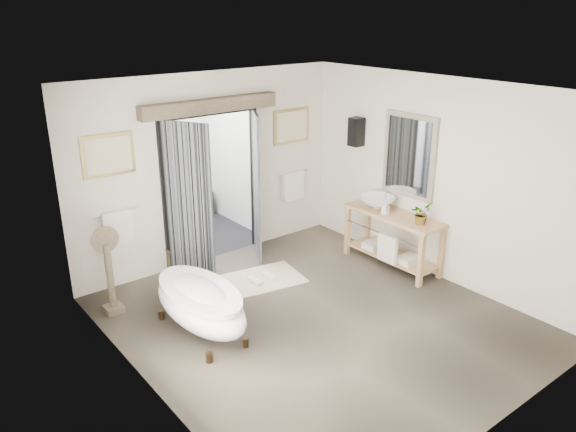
# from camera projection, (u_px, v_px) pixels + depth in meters

# --- Properties ---
(ground_plane) EXTENTS (5.00, 5.00, 0.00)m
(ground_plane) POSITION_uv_depth(u_px,v_px,m) (317.00, 320.00, 7.16)
(ground_plane) COLOR brown
(room_shell) EXTENTS (4.52, 5.02, 2.91)m
(room_shell) POSITION_uv_depth(u_px,v_px,m) (324.00, 184.00, 6.41)
(room_shell) COLOR beige
(room_shell) RESTS_ON ground_plane
(shower_room) EXTENTS (2.22, 2.01, 2.51)m
(shower_room) POSITION_uv_depth(u_px,v_px,m) (168.00, 181.00, 9.78)
(shower_room) COLOR black
(shower_room) RESTS_ON ground_plane
(back_wall_dressing) EXTENTS (3.82, 0.76, 2.52)m
(back_wall_dressing) POSITION_uv_depth(u_px,v_px,m) (216.00, 164.00, 8.32)
(back_wall_dressing) COLOR black
(back_wall_dressing) RESTS_ON ground_plane
(clawfoot_tub) EXTENTS (0.75, 1.69, 0.82)m
(clawfoot_tub) POSITION_uv_depth(u_px,v_px,m) (200.00, 303.00, 6.77)
(clawfoot_tub) COLOR #312213
(clawfoot_tub) RESTS_ON ground_plane
(vanity) EXTENTS (0.57, 1.60, 0.85)m
(vanity) POSITION_uv_depth(u_px,v_px,m) (392.00, 235.00, 8.50)
(vanity) COLOR tan
(vanity) RESTS_ON ground_plane
(pedestal_mirror) EXTENTS (0.36, 0.23, 1.20)m
(pedestal_mirror) POSITION_uv_depth(u_px,v_px,m) (110.00, 276.00, 7.20)
(pedestal_mirror) COLOR brown
(pedestal_mirror) RESTS_ON ground_plane
(rug) EXTENTS (1.32, 1.00, 0.01)m
(rug) POSITION_uv_depth(u_px,v_px,m) (260.00, 279.00, 8.22)
(rug) COLOR beige
(rug) RESTS_ON ground_plane
(slippers) EXTENTS (0.38, 0.29, 0.05)m
(slippers) POSITION_uv_depth(u_px,v_px,m) (262.00, 278.00, 8.18)
(slippers) COLOR silver
(slippers) RESTS_ON rug
(basin) EXTENTS (0.67, 0.67, 0.19)m
(basin) POSITION_uv_depth(u_px,v_px,m) (377.00, 202.00, 8.59)
(basin) COLOR white
(basin) RESTS_ON vanity
(plant) EXTENTS (0.32, 0.29, 0.32)m
(plant) POSITION_uv_depth(u_px,v_px,m) (421.00, 213.00, 7.95)
(plant) COLOR gray
(plant) RESTS_ON vanity
(soap_bottle_a) EXTENTS (0.09, 0.09, 0.19)m
(soap_bottle_a) POSITION_uv_depth(u_px,v_px,m) (386.00, 208.00, 8.36)
(soap_bottle_a) COLOR gray
(soap_bottle_a) RESTS_ON vanity
(soap_bottle_b) EXTENTS (0.12, 0.12, 0.16)m
(soap_bottle_b) POSITION_uv_depth(u_px,v_px,m) (366.00, 199.00, 8.81)
(soap_bottle_b) COLOR gray
(soap_bottle_b) RESTS_ON vanity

